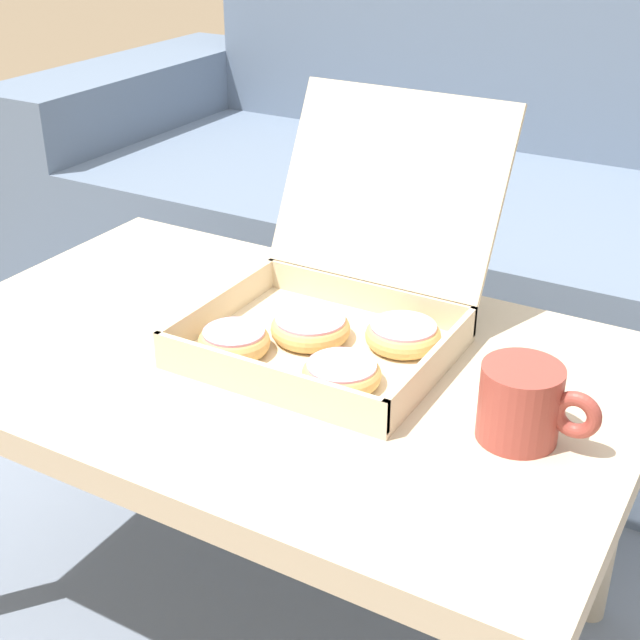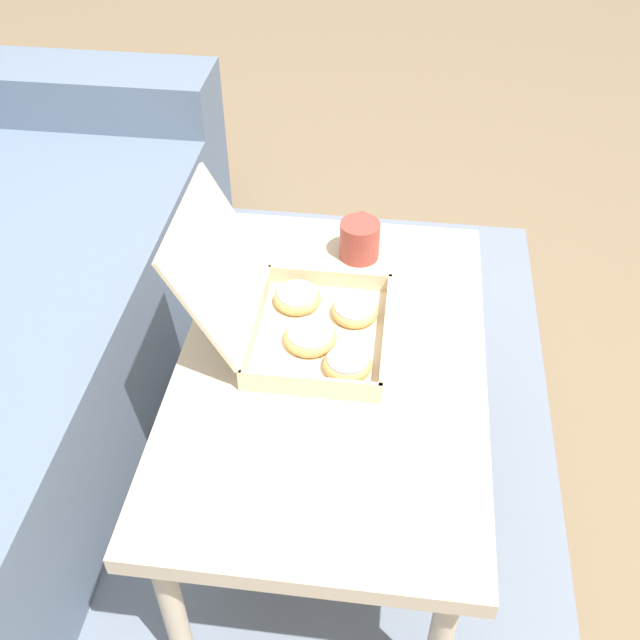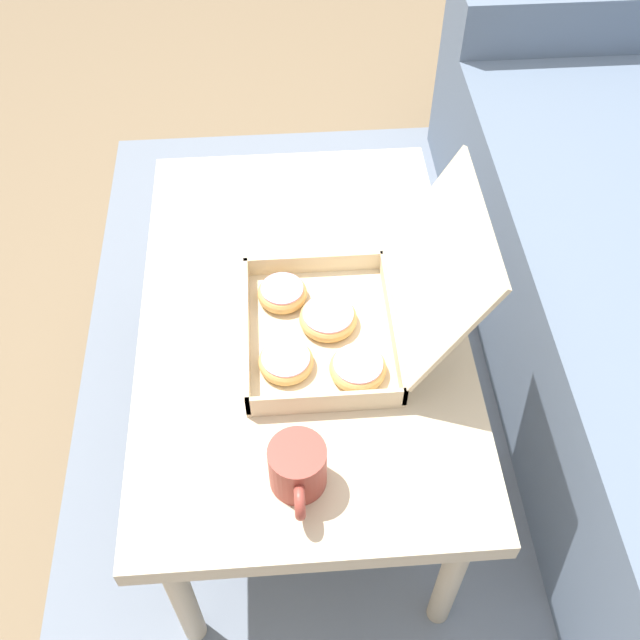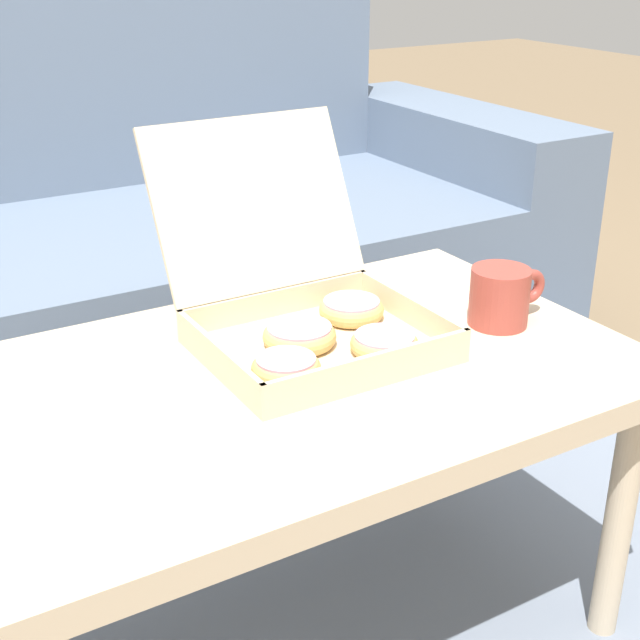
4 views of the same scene
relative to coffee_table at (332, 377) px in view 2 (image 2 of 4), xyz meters
The scene contains 5 objects.
ground_plane 0.45m from the coffee_table, 90.00° to the left, with size 12.00×12.00×0.00m, color #756047.
area_rug 0.60m from the coffee_table, 90.00° to the left, with size 2.37×1.96×0.01m, color slate.
coffee_table is the anchor object (origin of this frame).
pastry_box 0.14m from the coffee_table, 46.89° to the left, with size 0.33×0.40×0.30m.
coffee_mug 0.36m from the coffee_table, ahead, with size 0.14×0.09×0.09m.
Camera 2 is at (-1.04, -0.23, 1.54)m, focal length 42.00 mm.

